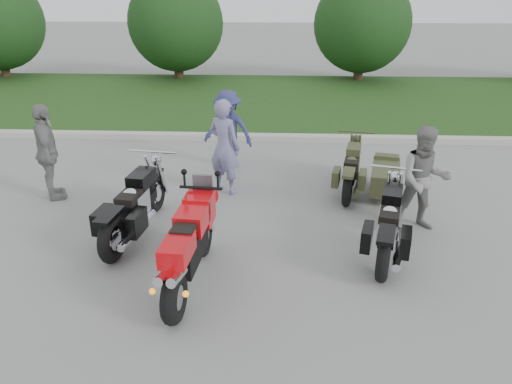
{
  "coord_description": "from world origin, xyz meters",
  "views": [
    {
      "loc": [
        0.99,
        -6.18,
        3.89
      ],
      "look_at": [
        0.65,
        0.87,
        0.8
      ],
      "focal_mm": 35.0,
      "sensor_mm": 36.0,
      "label": 1
    }
  ],
  "objects_px": {
    "cruiser_left": "(133,209)",
    "person_back": "(47,153)",
    "person_grey": "(424,179)",
    "person_denim": "(228,130)",
    "sportbike_red": "(189,245)",
    "cruiser_right": "(389,227)",
    "cruiser_sidecar": "(371,175)",
    "person_stripe": "(224,147)"
  },
  "relations": [
    {
      "from": "cruiser_left",
      "to": "person_back",
      "type": "xyz_separation_m",
      "value": [
        -1.94,
        1.41,
        0.42
      ]
    },
    {
      "from": "person_grey",
      "to": "person_back",
      "type": "bearing_deg",
      "value": 175.15
    },
    {
      "from": "person_denim",
      "to": "person_back",
      "type": "distance_m",
      "value": 3.62
    },
    {
      "from": "cruiser_left",
      "to": "person_denim",
      "type": "relative_size",
      "value": 1.45
    },
    {
      "from": "person_denim",
      "to": "person_back",
      "type": "relative_size",
      "value": 0.94
    },
    {
      "from": "sportbike_red",
      "to": "person_back",
      "type": "relative_size",
      "value": 1.26
    },
    {
      "from": "cruiser_left",
      "to": "cruiser_right",
      "type": "distance_m",
      "value": 3.95
    },
    {
      "from": "cruiser_left",
      "to": "person_back",
      "type": "distance_m",
      "value": 2.44
    },
    {
      "from": "cruiser_sidecar",
      "to": "person_grey",
      "type": "height_order",
      "value": "person_grey"
    },
    {
      "from": "person_stripe",
      "to": "person_back",
      "type": "relative_size",
      "value": 1.01
    },
    {
      "from": "cruiser_right",
      "to": "person_grey",
      "type": "distance_m",
      "value": 1.19
    },
    {
      "from": "cruiser_right",
      "to": "person_back",
      "type": "distance_m",
      "value": 6.15
    },
    {
      "from": "cruiser_sidecar",
      "to": "person_back",
      "type": "distance_m",
      "value": 6.02
    },
    {
      "from": "cruiser_sidecar",
      "to": "sportbike_red",
      "type": "bearing_deg",
      "value": -119.83
    },
    {
      "from": "cruiser_right",
      "to": "cruiser_sidecar",
      "type": "relative_size",
      "value": 1.09
    },
    {
      "from": "cruiser_right",
      "to": "person_stripe",
      "type": "height_order",
      "value": "person_stripe"
    },
    {
      "from": "cruiser_right",
      "to": "cruiser_sidecar",
      "type": "bearing_deg",
      "value": 102.09
    },
    {
      "from": "person_stripe",
      "to": "cruiser_sidecar",
      "type": "bearing_deg",
      "value": -150.29
    },
    {
      "from": "person_stripe",
      "to": "person_back",
      "type": "bearing_deg",
      "value": 37.38
    },
    {
      "from": "sportbike_red",
      "to": "cruiser_left",
      "type": "height_order",
      "value": "sportbike_red"
    },
    {
      "from": "person_stripe",
      "to": "person_denim",
      "type": "bearing_deg",
      "value": -58.03
    },
    {
      "from": "person_grey",
      "to": "person_back",
      "type": "distance_m",
      "value": 6.61
    },
    {
      "from": "sportbike_red",
      "to": "cruiser_sidecar",
      "type": "relative_size",
      "value": 1.08
    },
    {
      "from": "person_grey",
      "to": "person_denim",
      "type": "bearing_deg",
      "value": 144.58
    },
    {
      "from": "person_back",
      "to": "cruiser_sidecar",
      "type": "bearing_deg",
      "value": -112.91
    },
    {
      "from": "person_denim",
      "to": "person_back",
      "type": "height_order",
      "value": "person_back"
    },
    {
      "from": "person_stripe",
      "to": "person_back",
      "type": "distance_m",
      "value": 3.23
    },
    {
      "from": "cruiser_left",
      "to": "person_stripe",
      "type": "bearing_deg",
      "value": 63.94
    },
    {
      "from": "cruiser_right",
      "to": "cruiser_sidecar",
      "type": "xyz_separation_m",
      "value": [
        0.11,
        2.27,
        -0.08
      ]
    },
    {
      "from": "cruiser_left",
      "to": "cruiser_right",
      "type": "bearing_deg",
      "value": 2.39
    },
    {
      "from": "cruiser_left",
      "to": "person_denim",
      "type": "bearing_deg",
      "value": 77.5
    },
    {
      "from": "sportbike_red",
      "to": "person_stripe",
      "type": "distance_m",
      "value": 3.25
    },
    {
      "from": "sportbike_red",
      "to": "cruiser_left",
      "type": "xyz_separation_m",
      "value": [
        -1.12,
        1.36,
        -0.15
      ]
    },
    {
      "from": "cruiser_sidecar",
      "to": "person_grey",
      "type": "relative_size",
      "value": 1.21
    },
    {
      "from": "person_stripe",
      "to": "person_grey",
      "type": "xyz_separation_m",
      "value": [
        3.36,
        -1.36,
        -0.04
      ]
    },
    {
      "from": "cruiser_sidecar",
      "to": "person_denim",
      "type": "relative_size",
      "value": 1.25
    },
    {
      "from": "cruiser_right",
      "to": "person_grey",
      "type": "bearing_deg",
      "value": 67.01
    },
    {
      "from": "person_stripe",
      "to": "person_grey",
      "type": "distance_m",
      "value": 3.62
    },
    {
      "from": "cruiser_left",
      "to": "cruiser_sidecar",
      "type": "xyz_separation_m",
      "value": [
        4.04,
        1.9,
        -0.1
      ]
    },
    {
      "from": "cruiser_right",
      "to": "cruiser_sidecar",
      "type": "distance_m",
      "value": 2.27
    },
    {
      "from": "cruiser_left",
      "to": "person_stripe",
      "type": "xyz_separation_m",
      "value": [
        1.26,
        1.88,
        0.43
      ]
    },
    {
      "from": "cruiser_sidecar",
      "to": "person_grey",
      "type": "bearing_deg",
      "value": -55.63
    }
  ]
}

